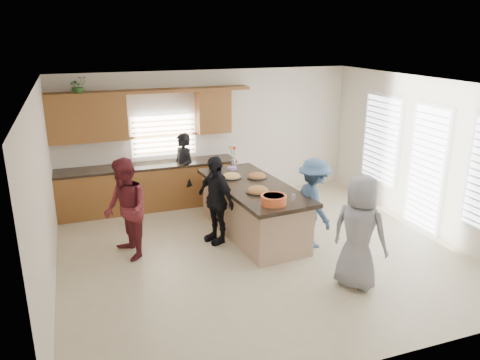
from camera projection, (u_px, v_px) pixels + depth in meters
name	position (u px, v px, depth m)	size (l,w,h in m)	color
floor	(260.00, 252.00, 7.93)	(6.50, 6.50, 0.00)	beige
room_shell	(262.00, 142.00, 7.35)	(6.52, 6.02, 2.81)	silver
back_cabinetry	(145.00, 166.00, 9.63)	(4.08, 0.66, 2.46)	brown
right_wall_glazing	(429.00, 160.00, 8.44)	(0.06, 4.00, 2.25)	white
island	(253.00, 211.00, 8.51)	(1.39, 2.79, 0.95)	tan
platter_front	(258.00, 191.00, 7.95)	(0.41, 0.41, 0.17)	black
platter_mid	(257.00, 176.00, 8.74)	(0.38, 0.38, 0.15)	black
platter_back	(232.00, 177.00, 8.72)	(0.39, 0.39, 0.16)	black
salad_bowl	(274.00, 199.00, 7.40)	(0.41, 0.41, 0.15)	#E35D29
clear_cup	(293.00, 197.00, 7.58)	(0.08, 0.08, 0.11)	white
plate_stack	(232.00, 168.00, 9.27)	(0.19, 0.19, 0.05)	#9F7CB5
flower_vase	(233.00, 155.00, 9.43)	(0.14, 0.14, 0.41)	silver
potted_plant	(78.00, 86.00, 8.83)	(0.32, 0.28, 0.36)	#397C31
woman_left_back	(184.00, 170.00, 9.78)	(0.57, 0.38, 1.58)	black
woman_left_mid	(126.00, 210.00, 7.51)	(0.81, 0.63, 1.67)	maroon
woman_left_front	(216.00, 200.00, 8.10)	(0.92, 0.38, 1.57)	black
woman_right_back	(314.00, 203.00, 7.95)	(1.01, 0.58, 1.56)	#3A587E
woman_right_front	(359.00, 233.00, 6.64)	(0.82, 0.54, 1.69)	gray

